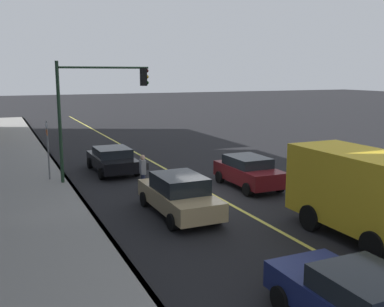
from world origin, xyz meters
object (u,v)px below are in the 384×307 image
(car_tan, at_px, (179,195))
(traffic_light_mast, at_px, (95,100))
(car_black, at_px, (112,159))
(pedestrian_with_backpack, at_px, (143,170))
(car_navy, at_px, (360,302))
(car_maroon, at_px, (248,171))
(street_sign_post, at_px, (48,147))

(car_tan, bearing_deg, traffic_light_mast, 14.79)
(car_black, relative_size, pedestrian_with_backpack, 2.62)
(car_black, relative_size, car_tan, 0.97)
(car_black, height_order, car_navy, car_navy)
(car_navy, bearing_deg, pedestrian_with_backpack, 2.58)
(car_maroon, bearing_deg, car_tan, 118.66)
(traffic_light_mast, bearing_deg, car_black, -32.59)
(pedestrian_with_backpack, bearing_deg, car_navy, -177.42)
(car_navy, relative_size, car_tan, 0.90)
(car_maroon, bearing_deg, car_navy, 159.55)
(car_maroon, distance_m, car_tan, 5.25)
(car_black, height_order, street_sign_post, street_sign_post)
(street_sign_post, bearing_deg, car_navy, -165.43)
(pedestrian_with_backpack, distance_m, street_sign_post, 5.33)
(car_tan, xyz_separation_m, pedestrian_with_backpack, (3.69, 0.23, 0.23))
(car_maroon, bearing_deg, street_sign_post, 59.98)
(car_navy, height_order, traffic_light_mast, traffic_light_mast)
(car_tan, height_order, street_sign_post, street_sign_post)
(car_black, bearing_deg, car_maroon, -139.25)
(car_navy, xyz_separation_m, car_tan, (8.94, 0.34, 0.06))
(street_sign_post, bearing_deg, pedestrian_with_backpack, -135.56)
(car_black, distance_m, car_tan, 8.45)
(car_maroon, xyz_separation_m, street_sign_post, (4.93, 8.54, 1.02))
(car_black, height_order, traffic_light_mast, traffic_light_mast)
(car_navy, height_order, pedestrian_with_backpack, pedestrian_with_backpack)
(car_black, xyz_separation_m, traffic_light_mast, (-1.92, 1.23, 3.38))
(car_maroon, relative_size, car_navy, 0.95)
(car_navy, relative_size, pedestrian_with_backpack, 2.42)
(car_maroon, bearing_deg, traffic_light_mast, 57.75)
(car_black, distance_m, traffic_light_mast, 4.08)
(car_maroon, relative_size, pedestrian_with_backpack, 2.29)
(car_tan, relative_size, street_sign_post, 1.53)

